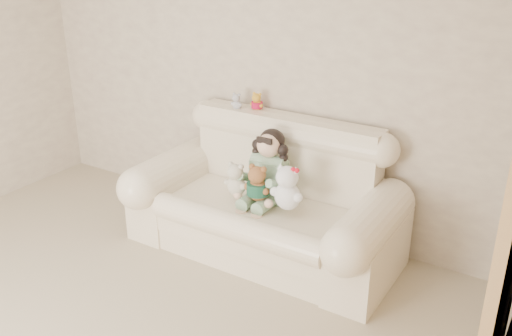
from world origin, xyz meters
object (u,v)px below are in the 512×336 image
object	(u,v)px
cream_teddy	(236,176)
sofa	(263,192)
seated_child	(269,165)
brown_teddy	(258,180)
white_cat	(288,183)

from	to	relation	value
cream_teddy	sofa	bearing A→B (deg)	49.28
seated_child	cream_teddy	world-z (taller)	seated_child
seated_child	brown_teddy	size ratio (longest dim) A/B	1.74
sofa	cream_teddy	world-z (taller)	sofa
cream_teddy	white_cat	bearing A→B (deg)	13.04
seated_child	cream_teddy	distance (m)	0.27
sofa	white_cat	bearing A→B (deg)	-22.97
brown_teddy	white_cat	bearing A→B (deg)	12.88
white_cat	brown_teddy	bearing A→B (deg)	-170.94
white_cat	sofa	bearing A→B (deg)	167.08
seated_child	white_cat	xyz separation A→B (m)	(0.27, -0.20, -0.01)
sofa	cream_teddy	size ratio (longest dim) A/B	6.77
sofa	seated_child	distance (m)	0.21
brown_teddy	sofa	bearing A→B (deg)	115.75
sofa	cream_teddy	xyz separation A→B (m)	(-0.16, -0.12, 0.14)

